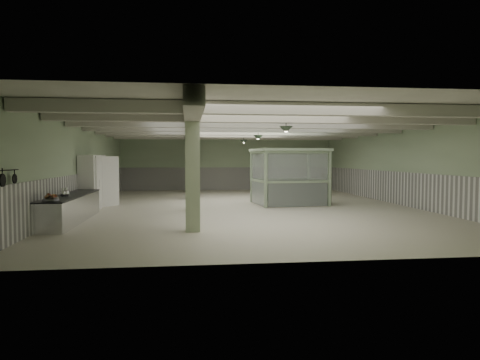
{
  "coord_description": "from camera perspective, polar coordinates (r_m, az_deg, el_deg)",
  "views": [
    {
      "loc": [
        -2.63,
        -18.48,
        2.15
      ],
      "look_at": [
        -0.67,
        -2.35,
        1.3
      ],
      "focal_mm": 32.0,
      "sensor_mm": 36.0,
      "label": 1
    }
  ],
  "objects": [
    {
      "name": "column_a",
      "position": [
        12.49,
        -6.35,
        1.37
      ],
      "size": [
        0.42,
        0.42,
        3.6
      ],
      "primitive_type": "cube",
      "color": "#B2C29D",
      "rests_on": "floor"
    },
    {
      "name": "veg_colander",
      "position": [
        13.25,
        -23.92,
        -2.21
      ],
      "size": [
        0.54,
        0.54,
        0.21
      ],
      "primitive_type": null,
      "rotation": [
        0.0,
        0.0,
        -0.16
      ],
      "color": "#47474C",
      "rests_on": "prep_counter"
    },
    {
      "name": "guard_booth",
      "position": [
        19.84,
        6.55,
        1.78
      ],
      "size": [
        3.43,
        2.99,
        2.56
      ],
      "rotation": [
        0.0,
        0.0,
        0.1
      ],
      "color": "#8EA483",
      "rests_on": "floor"
    },
    {
      "name": "pitcher_near",
      "position": [
        14.64,
        -22.54,
        -1.57
      ],
      "size": [
        0.22,
        0.25,
        0.29
      ],
      "primitive_type": null,
      "rotation": [
        0.0,
        0.0,
        0.13
      ],
      "color": "silver",
      "rests_on": "prep_counter"
    },
    {
      "name": "orange_bowl",
      "position": [
        13.52,
        -23.62,
        -2.35
      ],
      "size": [
        0.32,
        0.32,
        0.1
      ],
      "primitive_type": "cylinder",
      "rotation": [
        0.0,
        0.0,
        -0.16
      ],
      "color": "#B2B2B7",
      "rests_on": "prep_counter"
    },
    {
      "name": "pendant_back",
      "position": [
        24.2,
        0.5,
        5.13
      ],
      "size": [
        0.44,
        0.44,
        0.22
      ],
      "primitive_type": "cone",
      "rotation": [
        3.14,
        0.0,
        0.0
      ],
      "color": "#2E3E2F",
      "rests_on": "ceiling"
    },
    {
      "name": "filing_cabinet",
      "position": [
        20.35,
        11.46,
        -1.11
      ],
      "size": [
        0.64,
        0.77,
        1.43
      ],
      "primitive_type": "cube",
      "rotation": [
        0.0,
        0.0,
        -0.31
      ],
      "color": "#585A4B",
      "rests_on": "floor"
    },
    {
      "name": "beam_a",
      "position": [
        11.36,
        6.57,
        9.39
      ],
      "size": [
        13.9,
        0.35,
        0.32
      ],
      "primitive_type": "cube",
      "color": "beige",
      "rests_on": "ceiling"
    },
    {
      "name": "wall_left",
      "position": [
        18.99,
        -20.25,
        1.75
      ],
      "size": [
        0.02,
        20.0,
        3.6
      ],
      "primitive_type": "cube",
      "color": "#A9C19A",
      "rests_on": "floor"
    },
    {
      "name": "skillet_near",
      "position": [
        11.27,
        -29.1,
        -0.03
      ],
      "size": [
        0.04,
        0.3,
        0.3
      ],
      "primitive_type": "cylinder",
      "rotation": [
        0.0,
        1.57,
        0.0
      ],
      "color": "black",
      "rests_on": "hook_rail"
    },
    {
      "name": "beam_b",
      "position": [
        13.79,
        4.12,
        8.27
      ],
      "size": [
        13.9,
        0.35,
        0.32
      ],
      "primitive_type": "cube",
      "color": "beige",
      "rests_on": "ceiling"
    },
    {
      "name": "pendant_mid",
      "position": [
        19.26,
        2.43,
        5.67
      ],
      "size": [
        0.44,
        0.44,
        0.22
      ],
      "primitive_type": "cone",
      "rotation": [
        3.14,
        0.0,
        0.0
      ],
      "color": "#2E3E2F",
      "rests_on": "ceiling"
    },
    {
      "name": "beam_d",
      "position": [
        18.71,
        1.17,
        6.89
      ],
      "size": [
        13.9,
        0.35,
        0.32
      ],
      "primitive_type": "cube",
      "color": "beige",
      "rests_on": "ceiling"
    },
    {
      "name": "wainscot_left",
      "position": [
        19.04,
        -20.12,
        -1.41
      ],
      "size": [
        0.05,
        19.9,
        1.5
      ],
      "primitive_type": "cube",
      "color": "white",
      "rests_on": "floor"
    },
    {
      "name": "beam_f",
      "position": [
        23.66,
        -0.55,
        6.07
      ],
      "size": [
        13.9,
        0.35,
        0.32
      ],
      "primitive_type": "cube",
      "color": "beige",
      "rests_on": "ceiling"
    },
    {
      "name": "hook_rail",
      "position": [
        11.71,
        -28.5,
        1.16
      ],
      "size": [
        0.02,
        1.2,
        0.02
      ],
      "primitive_type": "cylinder",
      "rotation": [
        1.57,
        0.0,
        0.0
      ],
      "color": "black",
      "rests_on": "wall_left"
    },
    {
      "name": "column_d",
      "position": [
        26.48,
        -6.66,
        2.22
      ],
      "size": [
        0.42,
        0.42,
        3.6
      ],
      "primitive_type": "cube",
      "color": "#B2C29D",
      "rests_on": "floor"
    },
    {
      "name": "beam_e",
      "position": [
        21.18,
        0.21,
        6.43
      ],
      "size": [
        13.9,
        0.35,
        0.32
      ],
      "primitive_type": "cube",
      "color": "beige",
      "rests_on": "ceiling"
    },
    {
      "name": "wall_back",
      "position": [
        28.6,
        -1.66,
        2.29
      ],
      "size": [
        14.0,
        0.02,
        3.6
      ],
      "primitive_type": "cube",
      "color": "#A9C19A",
      "rests_on": "floor"
    },
    {
      "name": "wall_right",
      "position": [
        20.84,
        20.59,
        1.84
      ],
      "size": [
        0.02,
        20.0,
        3.6
      ],
      "primitive_type": "cube",
      "color": "#A9C19A",
      "rests_on": "floor"
    },
    {
      "name": "floor",
      "position": [
        18.79,
        1.15,
        -3.58
      ],
      "size": [
        20.0,
        20.0,
        0.0
      ],
      "primitive_type": "plane",
      "color": "beige",
      "rests_on": "ground"
    },
    {
      "name": "column_c",
      "position": [
        22.48,
        -6.61,
        2.08
      ],
      "size": [
        0.42,
        0.42,
        3.6
      ],
      "primitive_type": "cube",
      "color": "#B2C29D",
      "rests_on": "floor"
    },
    {
      "name": "pitcher_far",
      "position": [
        14.67,
        -22.19,
        -1.53
      ],
      "size": [
        0.27,
        0.29,
        0.3
      ],
      "primitive_type": null,
      "rotation": [
        0.0,
        0.0,
        -0.36
      ],
      "color": "silver",
      "rests_on": "prep_counter"
    },
    {
      "name": "girder",
      "position": [
        18.52,
        -6.57,
        6.78
      ],
      "size": [
        0.45,
        19.9,
        0.4
      ],
      "primitive_type": "cube",
      "color": "beige",
      "rests_on": "ceiling"
    },
    {
      "name": "ceiling",
      "position": [
        18.72,
        1.17,
        7.44
      ],
      "size": [
        14.0,
        20.0,
        0.02
      ],
      "primitive_type": "cube",
      "color": "silver",
      "rests_on": "wall_back"
    },
    {
      "name": "wall_front",
      "position": [
        8.89,
        10.27,
        0.68
      ],
      "size": [
        14.0,
        0.02,
        3.6
      ],
      "primitive_type": "cube",
      "color": "#A9C19A",
      "rests_on": "floor"
    },
    {
      "name": "walkin_cooler",
      "position": [
        19.16,
        -18.96,
        -0.12
      ],
      "size": [
        1.1,
        2.54,
        2.32
      ],
      "color": "white",
      "rests_on": "floor"
    },
    {
      "name": "beam_c",
      "position": [
        16.25,
        2.42,
        7.47
      ],
      "size": [
        13.9,
        0.35,
        0.32
      ],
      "primitive_type": "cube",
      "color": "beige",
      "rests_on": "ceiling"
    },
    {
      "name": "skillet_far",
      "position": [
        11.91,
        -27.84,
        0.14
      ],
      "size": [
        0.03,
        0.24,
        0.24
      ],
      "primitive_type": "cylinder",
      "rotation": [
        0.0,
        1.57,
        0.0
      ],
      "color": "black",
      "rests_on": "hook_rail"
    },
    {
      "name": "prep_counter",
      "position": [
        15.42,
        -21.63,
        -3.51
      ],
      "size": [
        0.88,
        5.05,
        0.91
      ],
      "color": "silver",
      "rests_on": "floor"
    },
    {
      "name": "column_b",
      "position": [
        17.49,
        -6.52,
        1.83
      ],
      "size": [
        0.42,
        0.42,
        3.6
      ],
      "primitive_type": "cube",
      "color": "#B2C29D",
      "rests_on": "floor"
    },
    {
      "name": "beam_g",
      "position": [
        26.14,
        -1.16,
        5.78
      ],
      "size": [
        13.9,
        0.35,
        0.32
      ],
      "primitive_type": "cube",
      "color": "beige",
      "rests_on": "ceiling"
    },
    {
      "name": "wainscot_back",
      "position": [
        28.61,
        -1.65,
        0.19
      ],
      "size": [
        13.9,
        0.05,
        1.5
      ],
      "primitive_type": "cube",
      "color": "white",
      "rests_on": "floor"
    },
    {
      "name": "pendant_front",
      "position": [
        13.87,
        6.16,
        6.7
      ],
      "size": [
        0.44,
        0.44,
        0.22
      ],
      "primitive_type": "cone",
      "rotation": [
        3.14,
        0.0,
        0.0
      ],
      "color": "#2E3E2F",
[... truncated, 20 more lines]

